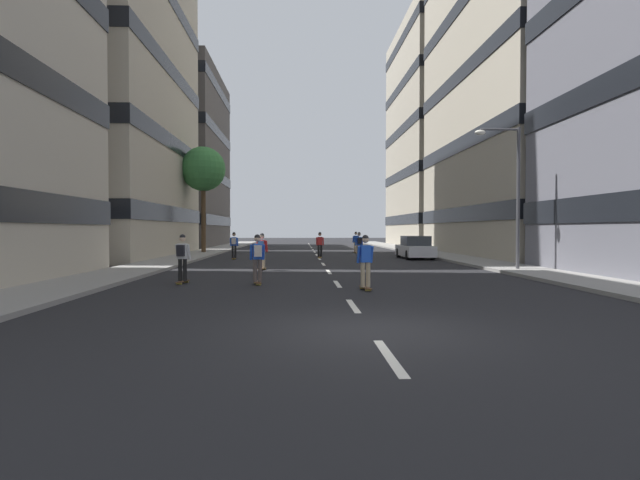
{
  "coord_description": "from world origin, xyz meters",
  "views": [
    {
      "loc": [
        -1.39,
        -9.37,
        1.95
      ],
      "look_at": [
        0.0,
        22.15,
        1.27
      ],
      "focal_mm": 27.49,
      "sensor_mm": 36.0,
      "label": 1
    }
  ],
  "objects_px": {
    "skater_0": "(359,243)",
    "skater_5": "(234,244)",
    "street_tree_near": "(203,170)",
    "skater_1": "(365,259)",
    "skater_4": "(262,249)",
    "skater_3": "(258,256)",
    "skater_7": "(320,244)",
    "parked_car_near": "(415,248)",
    "streetlamp_right": "(510,182)",
    "skater_6": "(356,241)",
    "skater_2": "(182,255)"
  },
  "relations": [
    {
      "from": "streetlamp_right",
      "to": "skater_3",
      "type": "height_order",
      "value": "streetlamp_right"
    },
    {
      "from": "skater_3",
      "to": "street_tree_near",
      "type": "bearing_deg",
      "value": 105.49
    },
    {
      "from": "parked_car_near",
      "to": "skater_7",
      "type": "xyz_separation_m",
      "value": [
        -6.34,
        0.99,
        0.29
      ]
    },
    {
      "from": "parked_car_near",
      "to": "skater_3",
      "type": "xyz_separation_m",
      "value": [
        -9.25,
        -15.03,
        0.32
      ]
    },
    {
      "from": "skater_0",
      "to": "skater_3",
      "type": "bearing_deg",
      "value": -109.83
    },
    {
      "from": "skater_0",
      "to": "skater_1",
      "type": "xyz_separation_m",
      "value": [
        -1.93,
        -17.06,
        -0.03
      ]
    },
    {
      "from": "skater_1",
      "to": "skater_2",
      "type": "xyz_separation_m",
      "value": [
        -6.32,
        2.1,
        0.03
      ]
    },
    {
      "from": "streetlamp_right",
      "to": "skater_0",
      "type": "distance_m",
      "value": 12.38
    },
    {
      "from": "skater_1",
      "to": "skater_5",
      "type": "relative_size",
      "value": 1.0
    },
    {
      "from": "skater_1",
      "to": "skater_4",
      "type": "xyz_separation_m",
      "value": [
        -3.91,
        7.84,
        0.03
      ]
    },
    {
      "from": "skater_7",
      "to": "skater_5",
      "type": "bearing_deg",
      "value": -167.44
    },
    {
      "from": "parked_car_near",
      "to": "streetlamp_right",
      "type": "xyz_separation_m",
      "value": [
        1.95,
        -10.25,
        3.44
      ]
    },
    {
      "from": "skater_0",
      "to": "skater_4",
      "type": "distance_m",
      "value": 10.91
    },
    {
      "from": "skater_0",
      "to": "skater_1",
      "type": "bearing_deg",
      "value": -96.44
    },
    {
      "from": "skater_2",
      "to": "skater_0",
      "type": "bearing_deg",
      "value": 61.14
    },
    {
      "from": "skater_1",
      "to": "skater_5",
      "type": "height_order",
      "value": "same"
    },
    {
      "from": "streetlamp_right",
      "to": "skater_0",
      "type": "relative_size",
      "value": 3.65
    },
    {
      "from": "skater_6",
      "to": "streetlamp_right",
      "type": "bearing_deg",
      "value": -74.3
    },
    {
      "from": "skater_2",
      "to": "skater_3",
      "type": "height_order",
      "value": "same"
    },
    {
      "from": "skater_7",
      "to": "skater_1",
      "type": "bearing_deg",
      "value": -87.77
    },
    {
      "from": "skater_1",
      "to": "skater_6",
      "type": "bearing_deg",
      "value": 84.0
    },
    {
      "from": "skater_3",
      "to": "skater_5",
      "type": "distance_m",
      "value": 15.01
    },
    {
      "from": "skater_4",
      "to": "skater_7",
      "type": "xyz_separation_m",
      "value": [
        3.22,
        9.91,
        -0.03
      ]
    },
    {
      "from": "street_tree_near",
      "to": "skater_5",
      "type": "bearing_deg",
      "value": -65.62
    },
    {
      "from": "parked_car_near",
      "to": "street_tree_near",
      "type": "distance_m",
      "value": 18.08
    },
    {
      "from": "skater_4",
      "to": "skater_5",
      "type": "relative_size",
      "value": 1.0
    },
    {
      "from": "parked_car_near",
      "to": "skater_7",
      "type": "bearing_deg",
      "value": 171.1
    },
    {
      "from": "skater_2",
      "to": "street_tree_near",
      "type": "bearing_deg",
      "value": 98.96
    },
    {
      "from": "skater_1",
      "to": "skater_6",
      "type": "height_order",
      "value": "same"
    },
    {
      "from": "skater_3",
      "to": "skater_4",
      "type": "distance_m",
      "value": 6.12
    },
    {
      "from": "skater_0",
      "to": "skater_6",
      "type": "relative_size",
      "value": 1.0
    },
    {
      "from": "skater_1",
      "to": "skater_2",
      "type": "relative_size",
      "value": 1.0
    },
    {
      "from": "skater_6",
      "to": "street_tree_near",
      "type": "bearing_deg",
      "value": -178.17
    },
    {
      "from": "skater_0",
      "to": "streetlamp_right",
      "type": "bearing_deg",
      "value": -61.74
    },
    {
      "from": "street_tree_near",
      "to": "skater_5",
      "type": "distance_m",
      "value": 10.06
    },
    {
      "from": "street_tree_near",
      "to": "skater_0",
      "type": "distance_m",
      "value": 14.77
    },
    {
      "from": "skater_2",
      "to": "skater_5",
      "type": "relative_size",
      "value": 1.0
    },
    {
      "from": "skater_6",
      "to": "skater_7",
      "type": "relative_size",
      "value": 1.0
    },
    {
      "from": "street_tree_near",
      "to": "skater_6",
      "type": "xyz_separation_m",
      "value": [
        12.34,
        0.39,
        -5.76
      ]
    },
    {
      "from": "parked_car_near",
      "to": "skater_5",
      "type": "bearing_deg",
      "value": -178.7
    },
    {
      "from": "streetlamp_right",
      "to": "skater_2",
      "type": "height_order",
      "value": "streetlamp_right"
    },
    {
      "from": "skater_5",
      "to": "skater_3",
      "type": "bearing_deg",
      "value": -79.39
    },
    {
      "from": "parked_car_near",
      "to": "skater_5",
      "type": "height_order",
      "value": "skater_5"
    },
    {
      "from": "skater_1",
      "to": "skater_4",
      "type": "distance_m",
      "value": 8.76
    },
    {
      "from": "parked_car_near",
      "to": "skater_0",
      "type": "xyz_separation_m",
      "value": [
        -3.72,
        0.31,
        0.32
      ]
    },
    {
      "from": "skater_2",
      "to": "skater_4",
      "type": "xyz_separation_m",
      "value": [
        2.41,
        5.74,
        0.0
      ]
    },
    {
      "from": "street_tree_near",
      "to": "skater_2",
      "type": "height_order",
      "value": "street_tree_near"
    },
    {
      "from": "skater_0",
      "to": "skater_5",
      "type": "xyz_separation_m",
      "value": [
        -8.29,
        -0.58,
        0.0
      ]
    },
    {
      "from": "skater_5",
      "to": "skater_6",
      "type": "height_order",
      "value": "same"
    },
    {
      "from": "skater_0",
      "to": "parked_car_near",
      "type": "bearing_deg",
      "value": -4.71
    }
  ]
}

